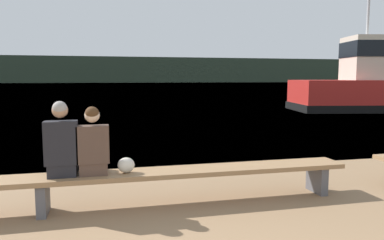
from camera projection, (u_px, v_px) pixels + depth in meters
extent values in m
plane|color=#426B8E|center=(103.00, 83.00, 122.96)|extent=(240.00, 240.00, 0.00)
cube|color=#2D3D2D|center=(103.00, 70.00, 133.13)|extent=(600.00, 12.00, 8.96)
cube|color=#8E6B47|center=(42.00, 180.00, 4.87)|extent=(8.63, 0.52, 0.07)
cube|color=#515156|center=(317.00, 179.00, 5.83)|extent=(0.12, 0.44, 0.42)
cube|color=#515156|center=(43.00, 198.00, 4.90)|extent=(0.12, 0.44, 0.42)
cube|color=black|center=(63.00, 169.00, 4.99)|extent=(0.36, 0.38, 0.17)
cube|color=black|center=(61.00, 143.00, 4.86)|extent=(0.42, 0.22, 0.57)
sphere|color=tan|center=(60.00, 110.00, 4.81)|extent=(0.20, 0.20, 0.20)
sphere|color=gray|center=(60.00, 108.00, 4.79)|extent=(0.19, 0.19, 0.19)
cube|color=#4C382D|center=(94.00, 167.00, 5.08)|extent=(0.36, 0.38, 0.17)
cube|color=#4C382D|center=(93.00, 144.00, 4.95)|extent=(0.42, 0.22, 0.50)
sphere|color=beige|center=(92.00, 115.00, 4.91)|extent=(0.20, 0.20, 0.20)
sphere|color=#472D19|center=(92.00, 113.00, 4.89)|extent=(0.18, 0.18, 0.18)
ellipsoid|color=beige|center=(126.00, 165.00, 5.10)|extent=(0.23, 0.18, 0.21)
cube|color=red|center=(362.00, 95.00, 20.31)|extent=(7.71, 4.80, 1.65)
cube|color=black|center=(361.00, 107.00, 20.38)|extent=(7.88, 4.97, 0.39)
cube|color=beige|center=(370.00, 58.00, 20.11)|extent=(2.86, 2.54, 2.32)
cube|color=black|center=(371.00, 50.00, 20.05)|extent=(2.93, 2.62, 0.83)
cylinder|color=#B2B2B7|center=(369.00, 6.00, 19.78)|extent=(0.14, 0.14, 3.20)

